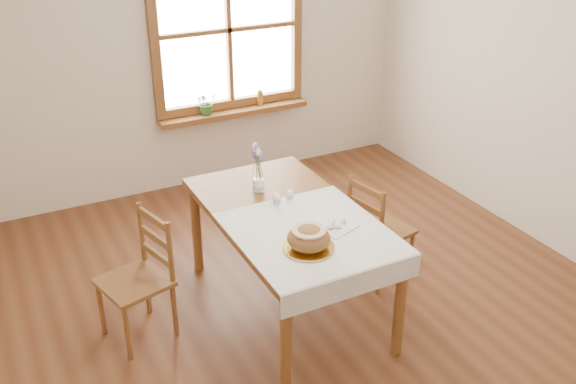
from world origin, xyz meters
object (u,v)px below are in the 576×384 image
(chair_left, at_px, (134,280))
(flower_vase, at_px, (258,186))
(dining_table, at_px, (288,224))
(chair_right, at_px, (381,228))
(bread_plate, at_px, (309,248))

(chair_left, xyz_separation_m, flower_vase, (0.96, 0.19, 0.37))
(dining_table, distance_m, flower_vase, 0.39)
(dining_table, bearing_deg, flower_vase, 96.95)
(chair_left, height_order, chair_right, chair_left)
(bread_plate, height_order, flower_vase, flower_vase)
(dining_table, relative_size, chair_right, 1.94)
(dining_table, height_order, chair_right, chair_right)
(flower_vase, bearing_deg, bread_plate, -94.08)
(flower_vase, bearing_deg, chair_right, -21.64)
(dining_table, relative_size, chair_left, 1.88)
(chair_right, bearing_deg, flower_vase, 57.93)
(dining_table, xyz_separation_m, flower_vase, (-0.04, 0.36, 0.13))
(bread_plate, bearing_deg, dining_table, 77.51)
(chair_right, xyz_separation_m, bread_plate, (-0.88, -0.50, 0.36))
(chair_left, distance_m, flower_vase, 1.05)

